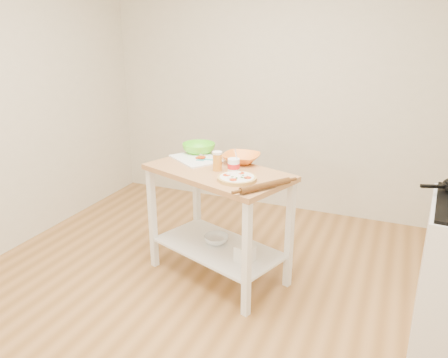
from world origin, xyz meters
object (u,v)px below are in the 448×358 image
knife (204,151)px  orange_bowl (241,158)px  yogurt_tub (234,166)px  rolling_pin (265,186)px  spatula (205,160)px  green_bowl (199,148)px  shelf_glass_bowl (216,239)px  prep_island (218,202)px  pizza (237,178)px  beer_pint (217,161)px  shelf_bin (245,254)px  cutting_board (197,158)px

knife → orange_bowl: orange_bowl is taller
yogurt_tub → rolling_pin: size_ratio=0.48×
spatula → orange_bowl: size_ratio=0.52×
green_bowl → shelf_glass_bowl: green_bowl is taller
spatula → knife: size_ratio=0.59×
prep_island → shelf_glass_bowl: size_ratio=6.10×
yogurt_tub → shelf_glass_bowl: yogurt_tub is taller
pizza → orange_bowl: orange_bowl is taller
spatula → yogurt_tub: 0.35m
spatula → green_bowl: bearing=121.0°
knife → rolling_pin: 0.98m
spatula → shelf_glass_bowl: spatula is taller
prep_island → pizza: 0.38m
beer_pint → rolling_pin: beer_pint is taller
shelf_bin → cutting_board: bearing=149.1°
knife → shelf_glass_bowl: knife is taller
rolling_pin → shelf_bin: rolling_pin is taller
rolling_pin → knife: bearing=139.8°
green_bowl → shelf_bin: (0.61, -0.49, -0.62)m
prep_island → yogurt_tub: 0.34m
orange_bowl → shelf_glass_bowl: size_ratio=1.43×
green_bowl → yogurt_tub: bearing=-38.5°
spatula → shelf_bin: size_ratio=1.24×
shelf_glass_bowl → pizza: bearing=-39.3°
cutting_board → pizza: bearing=-1.2°
prep_island → yogurt_tub: yogurt_tub is taller
prep_island → cutting_board: (-0.27, 0.19, 0.26)m
knife → orange_bowl: 0.41m
green_bowl → beer_pint: beer_pint is taller
cutting_board → beer_pint: (0.27, -0.20, 0.07)m
green_bowl → rolling_pin: 0.99m
shelf_bin → knife: bearing=137.9°
pizza → prep_island: bearing=143.6°
rolling_pin → shelf_glass_bowl: bearing=148.5°
knife → beer_pint: (0.30, -0.39, 0.06)m
cutting_board → prep_island: bearing=-0.6°
yogurt_tub → shelf_glass_bowl: 0.69m
orange_bowl → shelf_bin: 0.75m
cutting_board → shelf_glass_bowl: cutting_board is taller
pizza → shelf_glass_bowl: pizza is taller
beer_pint → pizza: bearing=-34.9°
cutting_board → rolling_pin: rolling_pin is taller
pizza → beer_pint: (-0.21, 0.15, 0.06)m
green_bowl → shelf_bin: size_ratio=2.30×
rolling_pin → cutting_board: bearing=148.5°
prep_island → rolling_pin: bearing=-29.1°
shelf_glass_bowl → green_bowl: bearing=133.7°
spatula → shelf_bin: bearing=-39.8°
cutting_board → orange_bowl: 0.37m
beer_pint → rolling_pin: size_ratio=0.37×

